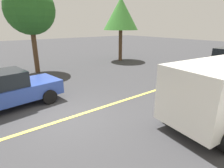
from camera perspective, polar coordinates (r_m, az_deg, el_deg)
The scene contains 5 objects.
ground_plane at distance 7.24m, azimuth -13.71°, elevation -10.38°, with size 80.00×80.00×0.00m, color #38383A.
lane_marking_centre at distance 8.73m, azimuth 4.46°, elevation -4.81°, with size 28.00×0.16×0.01m, color #E0D14C.
car_blue_far_lane at distance 8.79m, azimuth -31.07°, elevation -1.78°, with size 4.77×2.41×1.57m.
tree_left_verge at distance 14.40m, azimuth -23.95°, elevation 20.14°, with size 3.32×3.32×5.98m.
tree_centre_verge at distance 18.11m, azimuth 2.74°, elevation 20.74°, with size 3.20×3.20×5.73m.
Camera 1 is at (-2.47, -5.91, 3.37)m, focal length 29.66 mm.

